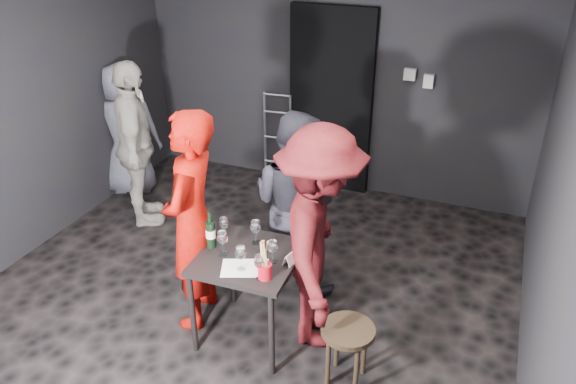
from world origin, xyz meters
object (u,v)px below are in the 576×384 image
at_px(bystander_grey, 126,129).
at_px(wine_bottle, 211,233).
at_px(breadstick_cup, 265,261).
at_px(tasting_table, 249,266).
at_px(man_maroon, 320,222).
at_px(bystander_cream, 134,134).
at_px(server_red, 190,202).
at_px(hand_truck, 277,165).
at_px(woman_black, 295,196).
at_px(stool, 348,338).

xyz_separation_m(bystander_grey, wine_bottle, (2.06, -1.73, 0.09)).
height_order(wine_bottle, breadstick_cup, breadstick_cup).
distance_m(tasting_table, wine_bottle, 0.38).
bearing_deg(man_maroon, wine_bottle, 86.25).
distance_m(bystander_cream, bystander_grey, 0.80).
distance_m(man_maroon, wine_bottle, 0.83).
bearing_deg(server_red, hand_truck, 177.98).
height_order(server_red, bystander_cream, server_red).
bearing_deg(tasting_table, woman_black, 85.38).
bearing_deg(bystander_cream, wine_bottle, -163.28).
xyz_separation_m(bystander_cream, breadstick_cup, (2.05, -1.39, -0.11)).
xyz_separation_m(server_red, bystander_grey, (-1.87, 1.68, -0.30)).
height_order(man_maroon, bystander_grey, man_maroon).
bearing_deg(man_maroon, bystander_cream, 49.31).
relative_size(tasting_table, wine_bottle, 2.52).
relative_size(man_maroon, breadstick_cup, 6.61).
distance_m(tasting_table, breadstick_cup, 0.39).
distance_m(man_maroon, bystander_cream, 2.51).
height_order(server_red, woman_black, server_red).
distance_m(stool, breadstick_cup, 0.79).
bearing_deg(stool, bystander_cream, 152.85).
distance_m(server_red, bystander_grey, 2.54).
xyz_separation_m(woman_black, bystander_grey, (-2.43, 0.96, -0.10)).
distance_m(stool, bystander_grey, 3.75).
bearing_deg(woman_black, wine_bottle, 78.04).
distance_m(stool, woman_black, 1.32).
relative_size(man_maroon, bystander_grey, 1.34).
bearing_deg(wine_bottle, hand_truck, 102.51).
height_order(woman_black, bystander_cream, bystander_cream).
bearing_deg(hand_truck, man_maroon, -66.08).
xyz_separation_m(bystander_cream, wine_bottle, (1.52, -1.18, -0.13)).
relative_size(tasting_table, woman_black, 0.43).
xyz_separation_m(tasting_table, bystander_grey, (-2.37, 1.74, 0.12)).
height_order(hand_truck, tasting_table, hand_truck).
relative_size(bystander_cream, bystander_grey, 1.29).
distance_m(woman_black, man_maroon, 0.73).
bearing_deg(server_red, woman_black, 131.64).
height_order(man_maroon, wine_bottle, man_maroon).
relative_size(hand_truck, server_red, 0.51).
xyz_separation_m(woman_black, breadstick_cup, (0.16, -0.98, 0.02)).
relative_size(man_maroon, wine_bottle, 6.95).
relative_size(wine_bottle, breadstick_cup, 0.95).
bearing_deg(stool, hand_truck, 121.66).
relative_size(stool, breadstick_cup, 1.50).
bearing_deg(wine_bottle, server_red, 165.04).
height_order(woman_black, man_maroon, man_maroon).
relative_size(bystander_cream, wine_bottle, 6.70).
height_order(stool, man_maroon, man_maroon).
xyz_separation_m(man_maroon, breadstick_cup, (-0.25, -0.40, -0.14)).
xyz_separation_m(stool, wine_bottle, (-1.14, 0.18, 0.48)).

